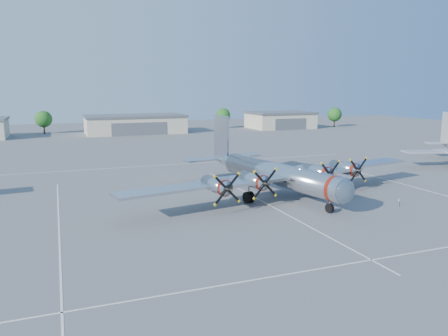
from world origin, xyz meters
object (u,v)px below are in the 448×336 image
object	(u,v)px
hangar_east	(280,120)
info_placard	(400,201)
tree_west	(44,119)
main_bomber_b29	(272,194)
tree_east	(223,116)
hangar_center	(135,124)
tree_far_east	(335,114)

from	to	relation	value
hangar_east	info_placard	world-z (taller)	hangar_east
hangar_east	tree_west	distance (m)	73.46
main_bomber_b29	tree_east	bearing A→B (deg)	61.91
hangar_center	tree_east	world-z (taller)	tree_east
hangar_center	main_bomber_b29	distance (m)	82.63
hangar_east	info_placard	bearing A→B (deg)	-110.66
hangar_center	info_placard	distance (m)	93.61
tree_far_east	hangar_east	bearing A→B (deg)	174.39
tree_west	info_placard	xyz separation A→B (m)	(38.07, -100.70, -3.57)
hangar_east	tree_far_east	xyz separation A→B (m)	(20.00, -1.96, 1.51)
tree_west	info_placard	distance (m)	107.72
tree_west	main_bomber_b29	size ratio (longest dim) A/B	0.16
hangar_center	tree_west	size ratio (longest dim) A/B	4.31
tree_far_east	tree_west	bearing A→B (deg)	173.86
hangar_east	main_bomber_b29	world-z (taller)	hangar_east
tree_west	tree_far_east	bearing A→B (deg)	-6.14
tree_west	info_placard	bearing A→B (deg)	-69.29
hangar_east	tree_far_east	world-z (taller)	tree_far_east
tree_far_east	hangar_center	bearing A→B (deg)	178.35
tree_west	tree_east	size ratio (longest dim) A/B	1.00
tree_east	main_bomber_b29	world-z (taller)	tree_east
hangar_center	info_placard	world-z (taller)	hangar_center
main_bomber_b29	info_placard	distance (m)	14.55
hangar_center	hangar_east	xyz separation A→B (m)	(48.00, 0.00, 0.00)
tree_far_east	main_bomber_b29	bearing A→B (deg)	-129.05
main_bomber_b29	info_placard	xyz separation A→B (m)	(10.44, -10.12, 0.65)
hangar_center	tree_east	size ratio (longest dim) A/B	4.31
hangar_east	main_bomber_b29	bearing A→B (deg)	-118.79
tree_far_east	main_bomber_b29	world-z (taller)	tree_far_east
hangar_center	tree_west	distance (m)	26.30
hangar_center	tree_far_east	distance (m)	68.05
hangar_center	tree_far_east	world-z (taller)	tree_far_east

